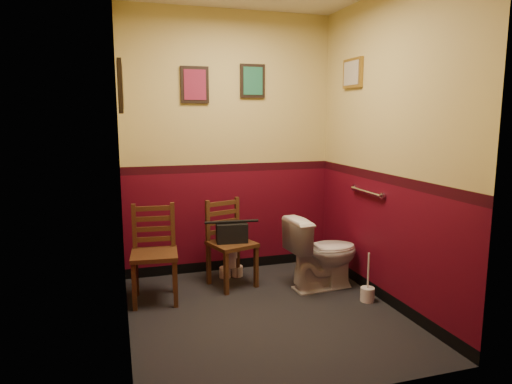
# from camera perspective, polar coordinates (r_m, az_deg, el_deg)

# --- Properties ---
(floor) EXTENTS (2.20, 2.40, 0.00)m
(floor) POSITION_cam_1_polar(r_m,az_deg,el_deg) (3.97, 1.10, -14.98)
(floor) COLOR black
(floor) RESTS_ON ground
(wall_back) EXTENTS (2.20, 0.00, 2.70)m
(wall_back) POSITION_cam_1_polar(r_m,az_deg,el_deg) (4.78, -3.38, 5.93)
(wall_back) COLOR #4D0715
(wall_back) RESTS_ON ground
(wall_front) EXTENTS (2.20, 0.00, 2.70)m
(wall_front) POSITION_cam_1_polar(r_m,az_deg,el_deg) (2.52, 9.79, 2.71)
(wall_front) COLOR #4D0715
(wall_front) RESTS_ON ground
(wall_left) EXTENTS (0.00, 2.40, 2.70)m
(wall_left) POSITION_cam_1_polar(r_m,az_deg,el_deg) (3.44, -16.54, 4.22)
(wall_left) COLOR #4D0715
(wall_left) RESTS_ON ground
(wall_right) EXTENTS (0.00, 2.40, 2.70)m
(wall_right) POSITION_cam_1_polar(r_m,az_deg,el_deg) (4.10, 15.97, 5.02)
(wall_right) COLOR #4D0715
(wall_right) RESTS_ON ground
(grab_bar) EXTENTS (0.05, 0.56, 0.06)m
(grab_bar) POSITION_cam_1_polar(r_m,az_deg,el_deg) (4.34, 13.60, 0.03)
(grab_bar) COLOR silver
(grab_bar) RESTS_ON wall_right
(framed_print_back_a) EXTENTS (0.28, 0.04, 0.36)m
(framed_print_back_a) POSITION_cam_1_polar(r_m,az_deg,el_deg) (4.69, -7.67, 13.14)
(framed_print_back_a) COLOR black
(framed_print_back_a) RESTS_ON wall_back
(framed_print_back_b) EXTENTS (0.26, 0.04, 0.34)m
(framed_print_back_b) POSITION_cam_1_polar(r_m,az_deg,el_deg) (4.83, -0.43, 13.71)
(framed_print_back_b) COLOR black
(framed_print_back_b) RESTS_ON wall_back
(framed_print_left) EXTENTS (0.04, 0.30, 0.38)m
(framed_print_left) POSITION_cam_1_polar(r_m,az_deg,el_deg) (3.54, -16.61, 12.46)
(framed_print_left) COLOR black
(framed_print_left) RESTS_ON wall_left
(framed_print_right) EXTENTS (0.04, 0.34, 0.28)m
(framed_print_right) POSITION_cam_1_polar(r_m,az_deg,el_deg) (4.62, 11.97, 14.33)
(framed_print_right) COLOR olive
(framed_print_right) RESTS_ON wall_right
(toilet) EXTENTS (0.74, 0.45, 0.69)m
(toilet) POSITION_cam_1_polar(r_m,az_deg,el_deg) (4.46, 8.32, -7.52)
(toilet) COLOR white
(toilet) RESTS_ON floor
(toilet_brush) EXTENTS (0.13, 0.13, 0.45)m
(toilet_brush) POSITION_cam_1_polar(r_m,az_deg,el_deg) (4.30, 13.76, -12.20)
(toilet_brush) COLOR silver
(toilet_brush) RESTS_ON floor
(chair_left) EXTENTS (0.44, 0.44, 0.86)m
(chair_left) POSITION_cam_1_polar(r_m,az_deg,el_deg) (4.20, -12.59, -7.49)
(chair_left) COLOR #543219
(chair_left) RESTS_ON floor
(chair_right) EXTENTS (0.49, 0.49, 0.84)m
(chair_right) POSITION_cam_1_polar(r_m,az_deg,el_deg) (4.47, -3.28, -6.39)
(chair_right) COLOR #543219
(chair_right) RESTS_ON floor
(handbag) EXTENTS (0.31, 0.18, 0.22)m
(handbag) POSITION_cam_1_polar(r_m,az_deg,el_deg) (4.41, -3.04, -5.10)
(handbag) COLOR black
(handbag) RESTS_ON chair_right
(tp_stack) EXTENTS (0.25, 0.15, 0.32)m
(tp_stack) POSITION_cam_1_polar(r_m,az_deg,el_deg) (4.76, -3.11, -9.04)
(tp_stack) COLOR silver
(tp_stack) RESTS_ON floor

